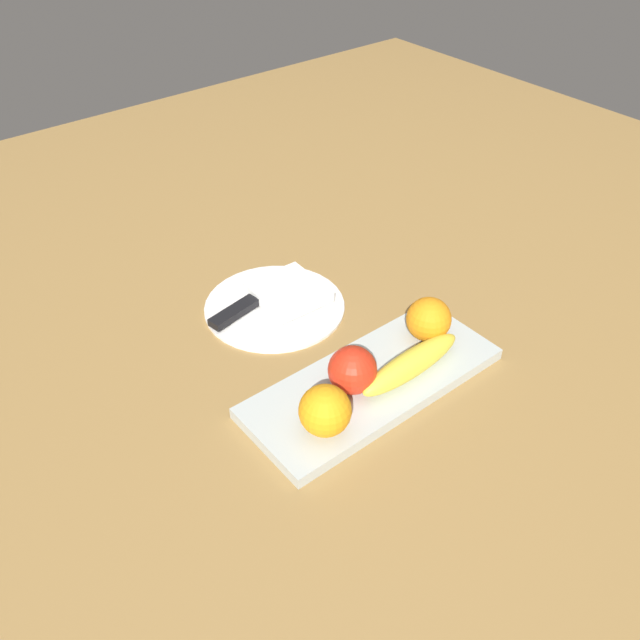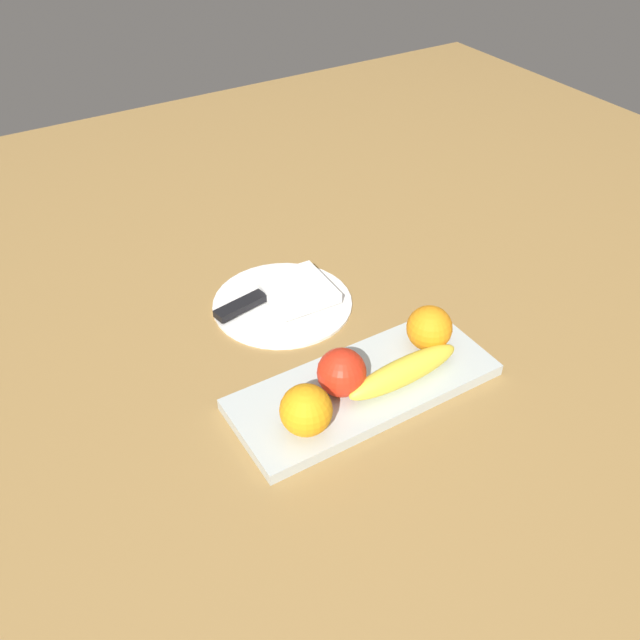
{
  "view_description": "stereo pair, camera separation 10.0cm",
  "coord_description": "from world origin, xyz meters",
  "px_view_note": "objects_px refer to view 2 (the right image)",
  "views": [
    {
      "loc": [
        -0.45,
        -0.46,
        0.67
      ],
      "look_at": [
        0.04,
        0.15,
        0.05
      ],
      "focal_mm": 38.09,
      "sensor_mm": 36.0,
      "label": 1
    },
    {
      "loc": [
        -0.37,
        -0.52,
        0.67
      ],
      "look_at": [
        0.04,
        0.15,
        0.05
      ],
      "focal_mm": 38.09,
      "sensor_mm": 36.0,
      "label": 2
    }
  ],
  "objects_px": {
    "fruit_tray": "(364,387)",
    "banana": "(404,371)",
    "orange_near_apple": "(429,328)",
    "orange_near_banana": "(308,412)",
    "folded_napkin": "(297,290)",
    "knife": "(248,302)",
    "dinner_plate": "(282,302)",
    "apple": "(344,372)"
  },
  "relations": [
    {
      "from": "fruit_tray",
      "to": "banana",
      "type": "xyz_separation_m",
      "value": [
        0.05,
        -0.03,
        0.03
      ]
    },
    {
      "from": "orange_near_apple",
      "to": "orange_near_banana",
      "type": "relative_size",
      "value": 0.98
    },
    {
      "from": "folded_napkin",
      "to": "knife",
      "type": "distance_m",
      "value": 0.08
    },
    {
      "from": "knife",
      "to": "fruit_tray",
      "type": "bearing_deg",
      "value": -88.1
    },
    {
      "from": "banana",
      "to": "dinner_plate",
      "type": "xyz_separation_m",
      "value": [
        -0.05,
        0.26,
        -0.03
      ]
    },
    {
      "from": "folded_napkin",
      "to": "banana",
      "type": "bearing_deg",
      "value": -86.08
    },
    {
      "from": "fruit_tray",
      "to": "orange_near_apple",
      "type": "bearing_deg",
      "value": 7.19
    },
    {
      "from": "banana",
      "to": "dinner_plate",
      "type": "height_order",
      "value": "banana"
    },
    {
      "from": "orange_near_apple",
      "to": "folded_napkin",
      "type": "height_order",
      "value": "orange_near_apple"
    },
    {
      "from": "banana",
      "to": "knife",
      "type": "xyz_separation_m",
      "value": [
        -0.1,
        0.28,
        -0.02
      ]
    },
    {
      "from": "dinner_plate",
      "to": "folded_napkin",
      "type": "bearing_deg",
      "value": 0.0
    },
    {
      "from": "orange_near_banana",
      "to": "dinner_plate",
      "type": "distance_m",
      "value": 0.3
    },
    {
      "from": "fruit_tray",
      "to": "folded_napkin",
      "type": "bearing_deg",
      "value": 83.11
    },
    {
      "from": "fruit_tray",
      "to": "dinner_plate",
      "type": "bearing_deg",
      "value": 90.0
    },
    {
      "from": "banana",
      "to": "apple",
      "type": "bearing_deg",
      "value": -22.64
    },
    {
      "from": "banana",
      "to": "folded_napkin",
      "type": "distance_m",
      "value": 0.26
    },
    {
      "from": "orange_near_apple",
      "to": "knife",
      "type": "distance_m",
      "value": 0.3
    },
    {
      "from": "fruit_tray",
      "to": "orange_near_apple",
      "type": "relative_size",
      "value": 5.65
    },
    {
      "from": "folded_napkin",
      "to": "orange_near_apple",
      "type": "bearing_deg",
      "value": -66.7
    },
    {
      "from": "apple",
      "to": "orange_near_apple",
      "type": "xyz_separation_m",
      "value": [
        0.16,
        0.01,
        -0.0
      ]
    },
    {
      "from": "knife",
      "to": "apple",
      "type": "bearing_deg",
      "value": -95.37
    },
    {
      "from": "orange_near_banana",
      "to": "folded_napkin",
      "type": "height_order",
      "value": "orange_near_banana"
    },
    {
      "from": "orange_near_apple",
      "to": "dinner_plate",
      "type": "bearing_deg",
      "value": 119.24
    },
    {
      "from": "banana",
      "to": "dinner_plate",
      "type": "bearing_deg",
      "value": -81.93
    },
    {
      "from": "orange_near_apple",
      "to": "orange_near_banana",
      "type": "height_order",
      "value": "orange_near_banana"
    },
    {
      "from": "fruit_tray",
      "to": "knife",
      "type": "bearing_deg",
      "value": 101.92
    },
    {
      "from": "apple",
      "to": "folded_napkin",
      "type": "xyz_separation_m",
      "value": [
        0.06,
        0.23,
        -0.03
      ]
    },
    {
      "from": "apple",
      "to": "folded_napkin",
      "type": "relative_size",
      "value": 0.61
    },
    {
      "from": "orange_near_apple",
      "to": "orange_near_banana",
      "type": "distance_m",
      "value": 0.24
    },
    {
      "from": "orange_near_banana",
      "to": "banana",
      "type": "bearing_deg",
      "value": 3.51
    },
    {
      "from": "apple",
      "to": "folded_napkin",
      "type": "distance_m",
      "value": 0.24
    },
    {
      "from": "apple",
      "to": "banana",
      "type": "height_order",
      "value": "apple"
    },
    {
      "from": "banana",
      "to": "folded_napkin",
      "type": "xyz_separation_m",
      "value": [
        -0.02,
        0.26,
        -0.02
      ]
    },
    {
      "from": "banana",
      "to": "orange_near_banana",
      "type": "relative_size",
      "value": 2.69
    },
    {
      "from": "fruit_tray",
      "to": "orange_near_banana",
      "type": "distance_m",
      "value": 0.13
    },
    {
      "from": "dinner_plate",
      "to": "folded_napkin",
      "type": "height_order",
      "value": "folded_napkin"
    },
    {
      "from": "knife",
      "to": "orange_near_banana",
      "type": "bearing_deg",
      "value": -111.61
    },
    {
      "from": "apple",
      "to": "knife",
      "type": "height_order",
      "value": "apple"
    },
    {
      "from": "fruit_tray",
      "to": "apple",
      "type": "height_order",
      "value": "apple"
    },
    {
      "from": "orange_near_apple",
      "to": "banana",
      "type": "bearing_deg",
      "value": -151.12
    },
    {
      "from": "fruit_tray",
      "to": "orange_near_apple",
      "type": "height_order",
      "value": "orange_near_apple"
    },
    {
      "from": "fruit_tray",
      "to": "dinner_plate",
      "type": "distance_m",
      "value": 0.24
    }
  ]
}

